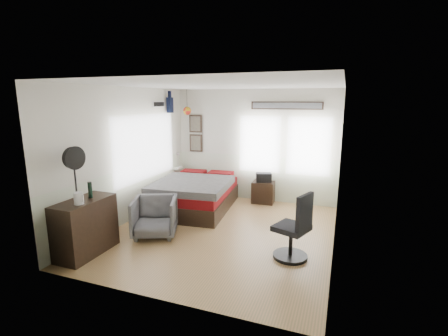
{
  "coord_description": "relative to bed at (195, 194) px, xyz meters",
  "views": [
    {
      "loc": [
        2.04,
        -5.37,
        2.44
      ],
      "look_at": [
        -0.1,
        0.4,
        1.15
      ],
      "focal_mm": 26.0,
      "sensor_mm": 36.0,
      "label": 1
    }
  ],
  "objects": [
    {
      "name": "ground_plane",
      "position": [
        1.04,
        -1.07,
        -0.34
      ],
      "size": [
        4.0,
        4.5,
        0.01
      ],
      "primitive_type": "cube",
      "color": "olive"
    },
    {
      "name": "room_shell",
      "position": [
        0.97,
        -0.88,
        1.27
      ],
      "size": [
        4.02,
        4.52,
        2.71
      ],
      "color": "beige",
      "rests_on": "ground_plane"
    },
    {
      "name": "wall_decor",
      "position": [
        -0.06,
        0.89,
        1.76
      ],
      "size": [
        3.55,
        1.32,
        1.44
      ],
      "color": "black",
      "rests_on": "room_shell"
    },
    {
      "name": "bed",
      "position": [
        0.0,
        0.0,
        0.0
      ],
      "size": [
        1.73,
        2.31,
        0.69
      ],
      "rotation": [
        0.0,
        0.0,
        0.1
      ],
      "color": "black",
      "rests_on": "ground_plane"
    },
    {
      "name": "dresser",
      "position": [
        -0.7,
        -2.63,
        0.11
      ],
      "size": [
        0.48,
        1.0,
        0.9
      ],
      "primitive_type": "cube",
      "color": "black",
      "rests_on": "ground_plane"
    },
    {
      "name": "armchair",
      "position": [
        -0.05,
        -1.62,
        0.02
      ],
      "size": [
        1.0,
        1.01,
        0.71
      ],
      "primitive_type": "imported",
      "rotation": [
        0.0,
        0.0,
        0.39
      ],
      "color": "#515152",
      "rests_on": "ground_plane"
    },
    {
      "name": "nightstand",
      "position": [
        1.35,
        0.98,
        -0.08
      ],
      "size": [
        0.54,
        0.44,
        0.52
      ],
      "primitive_type": "cube",
      "rotation": [
        0.0,
        0.0,
        0.05
      ],
      "color": "black",
      "rests_on": "ground_plane"
    },
    {
      "name": "task_chair",
      "position": [
        2.48,
        -1.66,
        0.1
      ],
      "size": [
        0.61,
        0.61,
        1.08
      ],
      "rotation": [
        0.0,
        0.0,
        -0.36
      ],
      "color": "black",
      "rests_on": "ground_plane"
    },
    {
      "name": "kettle",
      "position": [
        -0.6,
        -2.81,
        0.65
      ],
      "size": [
        0.16,
        0.14,
        0.18
      ],
      "rotation": [
        0.0,
        0.0,
        -0.32
      ],
      "color": "silver",
      "rests_on": "dresser"
    },
    {
      "name": "bottle",
      "position": [
        -0.67,
        -2.49,
        0.69
      ],
      "size": [
        0.07,
        0.07,
        0.26
      ],
      "primitive_type": "cylinder",
      "color": "black",
      "rests_on": "dresser"
    },
    {
      "name": "stand_fan",
      "position": [
        -0.7,
        -2.73,
        1.23
      ],
      "size": [
        0.13,
        0.36,
        0.87
      ],
      "rotation": [
        0.0,
        0.0,
        -0.12
      ],
      "color": "black",
      "rests_on": "dresser"
    },
    {
      "name": "black_bag",
      "position": [
        1.35,
        0.98,
        0.29
      ],
      "size": [
        0.42,
        0.34,
        0.21
      ],
      "primitive_type": "cube",
      "rotation": [
        0.0,
        0.0,
        0.36
      ],
      "color": "black",
      "rests_on": "nightstand"
    }
  ]
}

